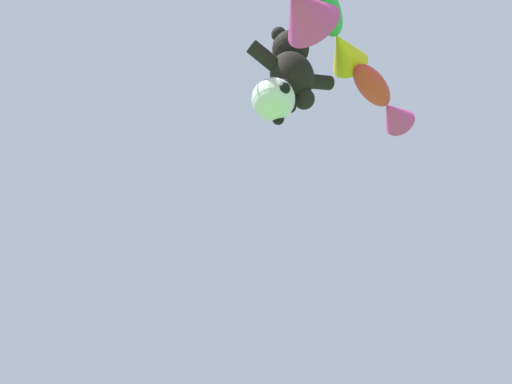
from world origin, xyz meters
The scene contains 4 objects.
teddy_bear_kite centered at (1.24, 5.66, 10.73)m, with size 2.04×0.90×2.07m.
soccer_ball_kite centered at (0.80, 5.69, 9.53)m, with size 0.91×0.91×0.84m.
fish_kite_crimson centered at (3.60, 5.57, 10.93)m, with size 2.18×1.42×0.72m.
fish_kite_emerald centered at (1.72, 4.81, 11.33)m, with size 2.46×1.93×0.80m.
Camera 1 is at (-3.22, -0.55, 1.55)m, focal length 40.00 mm.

